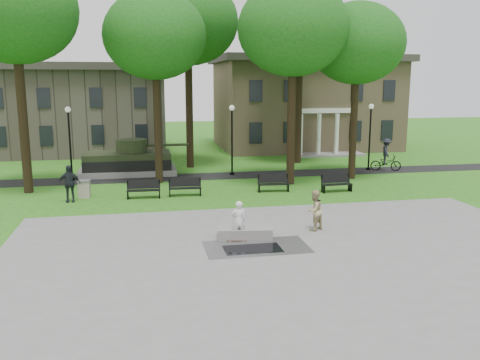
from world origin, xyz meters
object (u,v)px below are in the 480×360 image
Objects in this scene: cyclist at (386,158)px; friend_watching at (314,210)px; concrete_block at (245,233)px; park_bench_0 at (144,189)px; trash_bin at (84,189)px; skateboarder at (239,220)px.

friend_watching is at bearing 159.98° from cyclist.
park_bench_0 is (-3.97, 8.18, 0.28)m from concrete_block.
trash_bin is at bearing 120.22° from cyclist.
trash_bin is (-10.30, 8.44, -0.41)m from friend_watching.
concrete_block is 0.95× the size of cyclist.
trash_bin reaches higher than concrete_block.
park_bench_0 is at bearing 124.93° from cyclist.
friend_watching reaches higher than skateboarder.
skateboarder is 9.14m from park_bench_0.
friend_watching is 13.32m from trash_bin.
skateboarder is at bearing -20.75° from friend_watching.
skateboarder reaches higher than park_bench_0.
skateboarder reaches higher than trash_bin.
concrete_block is 9.10m from park_bench_0.
trash_bin is (-3.19, 0.77, -0.04)m from park_bench_0.
park_bench_0 is (-17.07, -5.48, -0.42)m from cyclist.
trash_bin is (-6.88, 9.13, -0.33)m from skateboarder.
friend_watching is 0.76× the size of cyclist.
cyclist is at bearing -159.37° from friend_watching.
skateboarder is 0.91× the size of friend_watching.
friend_watching is 1.83× the size of trash_bin.
park_bench_0 is (-7.11, 7.67, -0.37)m from friend_watching.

